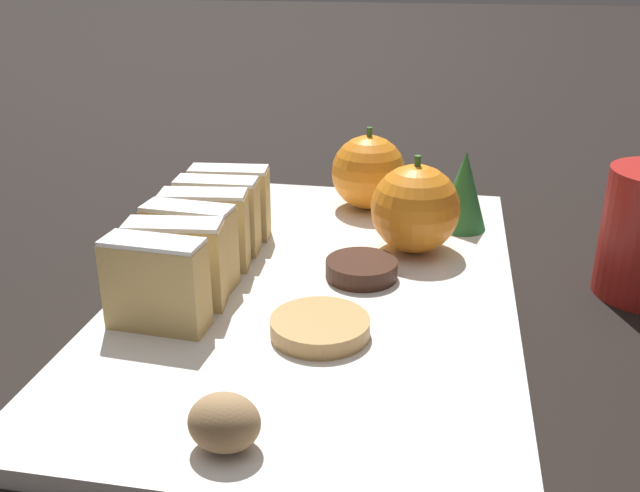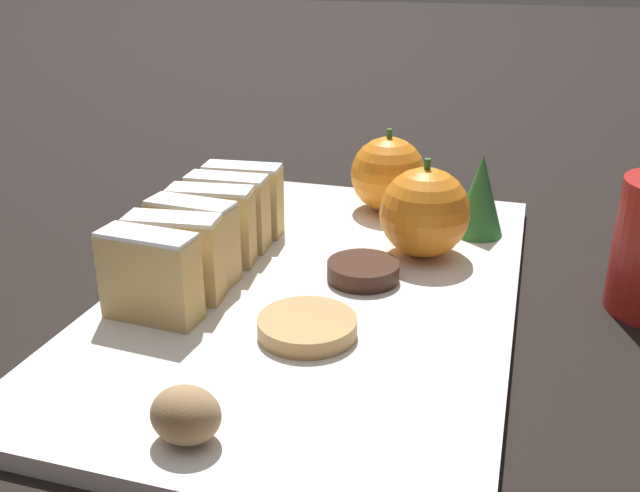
% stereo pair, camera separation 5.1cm
% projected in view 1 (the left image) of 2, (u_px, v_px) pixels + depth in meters
% --- Properties ---
extents(ground_plane, '(6.00, 6.00, 0.00)m').
position_uv_depth(ground_plane, '(320.00, 298.00, 0.53)').
color(ground_plane, black).
extents(serving_platter, '(0.28, 0.45, 0.01)m').
position_uv_depth(serving_platter, '(320.00, 291.00, 0.53)').
color(serving_platter, white).
rests_on(serving_platter, ground_plane).
extents(stollen_slice_front, '(0.07, 0.03, 0.06)m').
position_uv_depth(stollen_slice_front, '(156.00, 284.00, 0.45)').
color(stollen_slice_front, tan).
rests_on(stollen_slice_front, serving_platter).
extents(stollen_slice_second, '(0.07, 0.03, 0.06)m').
position_uv_depth(stollen_slice_second, '(176.00, 264.00, 0.48)').
color(stollen_slice_second, tan).
rests_on(stollen_slice_second, serving_platter).
extents(stollen_slice_third, '(0.07, 0.03, 0.06)m').
position_uv_depth(stollen_slice_third, '(190.00, 246.00, 0.51)').
color(stollen_slice_third, tan).
rests_on(stollen_slice_third, serving_platter).
extents(stollen_slice_fourth, '(0.07, 0.03, 0.06)m').
position_uv_depth(stollen_slice_fourth, '(205.00, 230.00, 0.54)').
color(stollen_slice_fourth, tan).
rests_on(stollen_slice_fourth, serving_platter).
extents(stollen_slice_fifth, '(0.07, 0.03, 0.06)m').
position_uv_depth(stollen_slice_fifth, '(218.00, 216.00, 0.57)').
color(stollen_slice_fifth, tan).
rests_on(stollen_slice_fifth, serving_platter).
extents(stollen_slice_sixth, '(0.07, 0.03, 0.06)m').
position_uv_depth(stollen_slice_sixth, '(230.00, 203.00, 0.60)').
color(stollen_slice_sixth, tan).
rests_on(stollen_slice_sixth, serving_platter).
extents(orange_near, '(0.07, 0.07, 0.08)m').
position_uv_depth(orange_near, '(368.00, 172.00, 0.66)').
color(orange_near, orange).
rests_on(orange_near, serving_platter).
extents(orange_far, '(0.07, 0.07, 0.08)m').
position_uv_depth(orange_far, '(415.00, 209.00, 0.57)').
color(orange_far, orange).
rests_on(orange_far, serving_platter).
extents(walnut, '(0.04, 0.03, 0.03)m').
position_uv_depth(walnut, '(224.00, 423.00, 0.35)').
color(walnut, '#9E7A51').
rests_on(walnut, serving_platter).
extents(chocolate_cookie, '(0.05, 0.05, 0.01)m').
position_uv_depth(chocolate_cookie, '(361.00, 269.00, 0.53)').
color(chocolate_cookie, '#381E14').
rests_on(chocolate_cookie, serving_platter).
extents(gingerbread_cookie, '(0.06, 0.06, 0.01)m').
position_uv_depth(gingerbread_cookie, '(320.00, 327.00, 0.45)').
color(gingerbread_cookie, tan).
rests_on(gingerbread_cookie, serving_platter).
extents(evergreen_sprig, '(0.04, 0.04, 0.07)m').
position_uv_depth(evergreen_sprig, '(464.00, 190.00, 0.61)').
color(evergreen_sprig, '#2D7538').
rests_on(evergreen_sprig, serving_platter).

